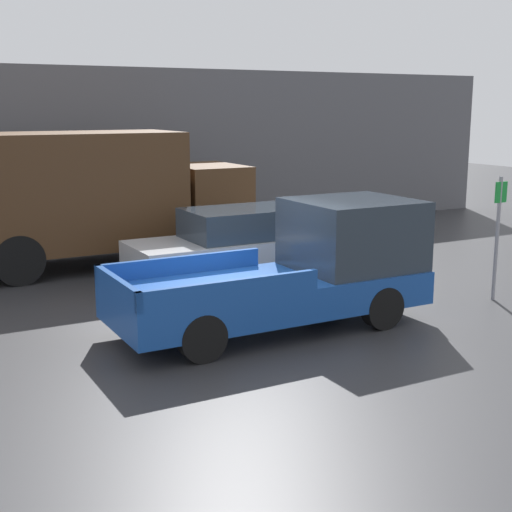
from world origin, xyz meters
TOP-DOWN VIEW (x-y plane):
  - ground_plane at (0.00, 0.00)m, footprint 60.00×60.00m
  - building_wall at (0.00, 9.24)m, footprint 28.00×0.15m
  - pickup_truck at (0.88, -0.17)m, footprint 5.41×2.07m
  - car at (1.42, 3.05)m, footprint 4.88×1.82m
  - delivery_truck at (-1.18, 6.05)m, footprint 7.30×2.38m
  - parking_sign at (5.01, -0.64)m, footprint 0.30×0.07m

SIDE VIEW (x-z plane):
  - ground_plane at x=0.00m, z-range 0.00..0.00m
  - car at x=1.42m, z-range 0.02..1.61m
  - pickup_truck at x=0.88m, z-range -0.08..2.03m
  - parking_sign at x=5.01m, z-range 0.15..2.57m
  - delivery_truck at x=-1.18m, z-range 0.15..3.29m
  - building_wall at x=0.00m, z-range 0.00..4.79m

